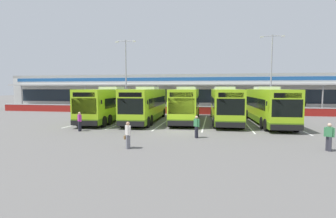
# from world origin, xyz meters

# --- Properties ---
(ground_plane) EXTENTS (200.00, 200.00, 0.00)m
(ground_plane) POSITION_xyz_m (0.00, 0.00, 0.00)
(ground_plane) COLOR #605E5B
(terminal_building) EXTENTS (70.00, 13.00, 6.00)m
(terminal_building) POSITION_xyz_m (-0.00, 26.91, 3.01)
(terminal_building) COLOR silver
(terminal_building) RESTS_ON ground
(red_barrier_wall) EXTENTS (60.00, 0.40, 1.10)m
(red_barrier_wall) POSITION_xyz_m (0.00, 14.50, 0.56)
(red_barrier_wall) COLOR maroon
(red_barrier_wall) RESTS_ON ground
(coach_bus_leftmost) EXTENTS (3.26, 12.24, 3.78)m
(coach_bus_leftmost) POSITION_xyz_m (-8.41, 5.39, 1.79)
(coach_bus_leftmost) COLOR #9ED11E
(coach_bus_leftmost) RESTS_ON ground
(coach_bus_left_centre) EXTENTS (3.26, 12.24, 3.78)m
(coach_bus_left_centre) POSITION_xyz_m (-4.29, 5.75, 1.79)
(coach_bus_left_centre) COLOR #9ED11E
(coach_bus_left_centre) RESTS_ON ground
(coach_bus_centre) EXTENTS (3.26, 12.24, 3.78)m
(coach_bus_centre) POSITION_xyz_m (0.01, 6.79, 1.79)
(coach_bus_centre) COLOR #9ED11E
(coach_bus_centre) RESTS_ON ground
(coach_bus_right_centre) EXTENTS (3.26, 12.24, 3.78)m
(coach_bus_right_centre) POSITION_xyz_m (4.19, 6.55, 1.79)
(coach_bus_right_centre) COLOR #9ED11E
(coach_bus_right_centre) RESTS_ON ground
(coach_bus_rightmost) EXTENTS (3.26, 12.24, 3.78)m
(coach_bus_rightmost) POSITION_xyz_m (8.43, 5.84, 1.79)
(coach_bus_rightmost) COLOR #9ED11E
(coach_bus_rightmost) RESTS_ON ground
(bay_stripe_far_west) EXTENTS (0.14, 13.00, 0.01)m
(bay_stripe_far_west) POSITION_xyz_m (-10.50, 6.00, 0.00)
(bay_stripe_far_west) COLOR silver
(bay_stripe_far_west) RESTS_ON ground
(bay_stripe_west) EXTENTS (0.14, 13.00, 0.01)m
(bay_stripe_west) POSITION_xyz_m (-6.30, 6.00, 0.00)
(bay_stripe_west) COLOR silver
(bay_stripe_west) RESTS_ON ground
(bay_stripe_mid_west) EXTENTS (0.14, 13.00, 0.01)m
(bay_stripe_mid_west) POSITION_xyz_m (-2.10, 6.00, 0.00)
(bay_stripe_mid_west) COLOR silver
(bay_stripe_mid_west) RESTS_ON ground
(bay_stripe_centre) EXTENTS (0.14, 13.00, 0.01)m
(bay_stripe_centre) POSITION_xyz_m (2.10, 6.00, 0.00)
(bay_stripe_centre) COLOR silver
(bay_stripe_centre) RESTS_ON ground
(bay_stripe_mid_east) EXTENTS (0.14, 13.00, 0.01)m
(bay_stripe_mid_east) POSITION_xyz_m (6.30, 6.00, 0.00)
(bay_stripe_mid_east) COLOR silver
(bay_stripe_mid_east) RESTS_ON ground
(bay_stripe_east) EXTENTS (0.14, 13.00, 0.01)m
(bay_stripe_east) POSITION_xyz_m (10.50, 6.00, 0.00)
(bay_stripe_east) COLOR silver
(bay_stripe_east) RESTS_ON ground
(pedestrian_with_handbag) EXTENTS (0.56, 0.58, 1.62)m
(pedestrian_with_handbag) POSITION_xyz_m (-2.00, -6.88, 0.86)
(pedestrian_with_handbag) COLOR slate
(pedestrian_with_handbag) RESTS_ON ground
(pedestrian_child) EXTENTS (0.48, 0.42, 1.62)m
(pedestrian_child) POSITION_xyz_m (-8.08, -1.63, 0.87)
(pedestrian_child) COLOR black
(pedestrian_child) RESTS_ON ground
(pedestrian_near_bin) EXTENTS (0.45, 0.44, 1.62)m
(pedestrian_near_bin) POSITION_xyz_m (1.82, -2.82, 0.87)
(pedestrian_near_bin) COLOR black
(pedestrian_near_bin) RESTS_ON ground
(pedestrian_approaching_bus) EXTENTS (0.51, 0.41, 1.62)m
(pedestrian_approaching_bus) POSITION_xyz_m (9.59, -5.43, 0.87)
(pedestrian_approaching_bus) COLOR #33333D
(pedestrian_approaching_bus) RESTS_ON ground
(lamp_post_west) EXTENTS (3.24, 0.28, 11.00)m
(lamp_post_west) POSITION_xyz_m (-10.48, 16.89, 6.29)
(lamp_post_west) COLOR #9E9EA3
(lamp_post_west) RESTS_ON ground
(lamp_post_centre) EXTENTS (3.24, 0.28, 11.00)m
(lamp_post_centre) POSITION_xyz_m (10.89, 16.81, 6.29)
(lamp_post_centre) COLOR #9E9EA3
(lamp_post_centre) RESTS_ON ground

